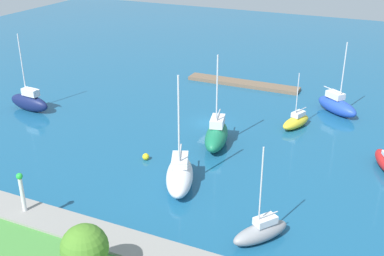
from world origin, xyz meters
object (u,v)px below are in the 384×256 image
at_px(pier_dock, 243,83).
at_px(sailboat_green_lone_south, 217,135).
at_px(sailboat_white_west_end, 180,175).
at_px(sailboat_yellow_outer_mooring, 296,121).
at_px(harbor_beacon, 22,189).
at_px(sailboat_gray_far_south, 261,231).
at_px(sailboat_blue_near_pier, 337,105).
at_px(park_tree_mideast, 85,248).
at_px(sailboat_navy_lone_north, 29,102).
at_px(mooring_buoy_yellow, 146,157).

bearing_deg(pier_dock, sailboat_green_lone_south, 101.41).
relative_size(sailboat_white_west_end, sailboat_yellow_outer_mooring, 1.61).
distance_m(harbor_beacon, sailboat_white_west_end, 15.23).
bearing_deg(sailboat_white_west_end, harbor_beacon, -61.45).
xyz_separation_m(pier_dock, sailboat_yellow_outer_mooring, (-11.86, 13.16, 0.57)).
distance_m(harbor_beacon, sailboat_gray_far_south, 20.79).
bearing_deg(sailboat_blue_near_pier, sailboat_green_lone_south, -87.85).
height_order(sailboat_white_west_end, sailboat_yellow_outer_mooring, sailboat_white_west_end).
relative_size(park_tree_mideast, sailboat_blue_near_pier, 0.47).
bearing_deg(pier_dock, sailboat_yellow_outer_mooring, 132.04).
bearing_deg(sailboat_green_lone_south, sailboat_navy_lone_north, -102.67).
bearing_deg(sailboat_white_west_end, sailboat_gray_far_south, 40.02).
bearing_deg(pier_dock, harbor_beacon, 84.02).
distance_m(sailboat_white_west_end, sailboat_navy_lone_north, 29.76).
xyz_separation_m(park_tree_mideast, sailboat_green_lone_south, (1.11, -26.94, -2.95)).
xyz_separation_m(pier_dock, park_tree_mideast, (-5.63, 49.32, 4.04)).
distance_m(harbor_beacon, park_tree_mideast, 11.41).
distance_m(park_tree_mideast, mooring_buoy_yellow, 21.65).
height_order(sailboat_gray_far_south, sailboat_green_lone_south, sailboat_green_lone_south).
relative_size(pier_dock, park_tree_mideast, 3.88).
xyz_separation_m(sailboat_blue_near_pier, sailboat_green_lone_south, (11.27, 16.34, 0.15)).
bearing_deg(sailboat_white_west_end, sailboat_navy_lone_north, -131.80).
height_order(park_tree_mideast, sailboat_blue_near_pier, sailboat_blue_near_pier).
distance_m(sailboat_navy_lone_north, sailboat_blue_near_pier, 42.81).
xyz_separation_m(pier_dock, sailboat_gray_far_south, (-14.86, 37.82, 0.62)).
bearing_deg(sailboat_navy_lone_north, sailboat_gray_far_south, 164.25).
height_order(sailboat_gray_far_south, sailboat_blue_near_pier, sailboat_blue_near_pier).
xyz_separation_m(sailboat_gray_far_south, sailboat_green_lone_south, (10.34, -15.44, 0.47)).
height_order(pier_dock, park_tree_mideast, park_tree_mideast).
bearing_deg(sailboat_yellow_outer_mooring, sailboat_navy_lone_north, -53.74).
bearing_deg(sailboat_gray_far_south, pier_dock, -123.42).
bearing_deg(sailboat_gray_far_south, mooring_buoy_yellow, -83.01).
relative_size(harbor_beacon, park_tree_mideast, 0.79).
bearing_deg(pier_dock, sailboat_navy_lone_north, 44.49).
height_order(harbor_beacon, mooring_buoy_yellow, harbor_beacon).
xyz_separation_m(park_tree_mideast, mooring_buoy_yellow, (6.91, -20.13, -3.93)).
height_order(sailboat_yellow_outer_mooring, sailboat_blue_near_pier, sailboat_blue_near_pier).
xyz_separation_m(sailboat_blue_near_pier, mooring_buoy_yellow, (17.06, 23.15, -0.82)).
xyz_separation_m(sailboat_gray_far_south, sailboat_blue_near_pier, (-0.93, -31.78, 0.32)).
distance_m(sailboat_yellow_outer_mooring, sailboat_blue_near_pier, 8.13).
xyz_separation_m(pier_dock, mooring_buoy_yellow, (1.28, 29.19, 0.11)).
bearing_deg(sailboat_navy_lone_north, park_tree_mideast, 143.25).
height_order(sailboat_green_lone_south, mooring_buoy_yellow, sailboat_green_lone_south).
distance_m(park_tree_mideast, sailboat_navy_lone_north, 39.32).
bearing_deg(harbor_beacon, pier_dock, -95.98).
bearing_deg(sailboat_white_west_end, park_tree_mideast, -19.80).
distance_m(harbor_beacon, sailboat_blue_near_pier, 43.57).
bearing_deg(sailboat_white_west_end, mooring_buoy_yellow, -143.15).
relative_size(park_tree_mideast, sailboat_yellow_outer_mooring, 0.64).
distance_m(pier_dock, mooring_buoy_yellow, 29.21).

